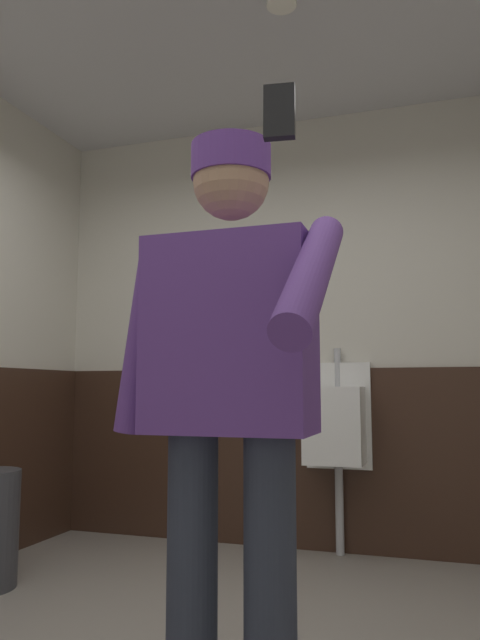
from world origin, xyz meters
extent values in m
cube|color=beige|center=(0.00, 2.00, 1.39)|extent=(3.85, 0.12, 2.79)
cube|color=#382319|center=(0.00, 1.92, 0.56)|extent=(3.25, 0.03, 1.12)
cylinder|color=white|center=(0.26, 0.68, 2.77)|extent=(0.14, 0.14, 0.03)
cube|color=white|center=(0.30, 1.91, 0.83)|extent=(0.40, 0.05, 0.65)
cube|color=white|center=(0.30, 1.74, 0.78)|extent=(0.34, 0.30, 0.45)
cylinder|color=#B7BABF|center=(0.30, 1.90, 1.12)|extent=(0.04, 0.04, 0.24)
cylinder|color=#B7BABF|center=(0.30, 1.87, 0.28)|extent=(0.05, 0.05, 0.55)
cylinder|color=#2D3342|center=(0.23, -0.27, 0.43)|extent=(0.14, 0.14, 0.86)
cylinder|color=#2D3342|center=(0.45, -0.27, 0.43)|extent=(0.14, 0.14, 0.86)
cube|color=#60388C|center=(0.34, -0.27, 1.14)|extent=(0.46, 0.24, 0.54)
cylinder|color=#60388C|center=(0.06, -0.27, 1.13)|extent=(0.17, 0.09, 0.56)
cylinder|color=#60388C|center=(0.61, -0.49, 1.25)|extent=(0.09, 0.50, 0.39)
sphere|color=tan|center=(0.34, -0.27, 1.58)|extent=(0.22, 0.22, 0.22)
cylinder|color=#60388C|center=(0.34, -0.27, 1.64)|extent=(0.23, 0.23, 0.10)
cube|color=black|center=(0.61, -0.78, 1.51)|extent=(0.06, 0.04, 0.11)
camera|label=1|loc=(0.87, -1.84, 0.98)|focal=33.41mm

